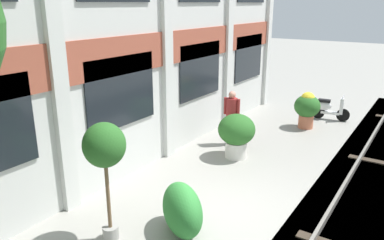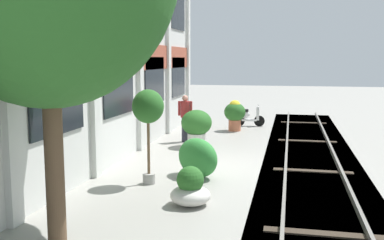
{
  "view_description": "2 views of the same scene",
  "coord_description": "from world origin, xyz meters",
  "px_view_note": "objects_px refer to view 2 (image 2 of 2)",
  "views": [
    {
      "loc": [
        -6.38,
        -3.37,
        4.28
      ],
      "look_at": [
        0.53,
        1.2,
        1.68
      ],
      "focal_mm": 35.0,
      "sensor_mm": 36.0,
      "label": 1
    },
    {
      "loc": [
        -12.31,
        -2.03,
        3.02
      ],
      "look_at": [
        0.85,
        0.87,
        1.19
      ],
      "focal_mm": 42.0,
      "sensor_mm": 36.0,
      "label": 2
    }
  ],
  "objects_px": {
    "potted_plant_tall_urn": "(148,110)",
    "resident_by_doorway": "(185,117)",
    "potted_plant_glazed_jar": "(235,113)",
    "topiary_hedge": "(198,158)",
    "potted_plant_wide_bowl": "(190,189)",
    "scooter_near_curb": "(248,117)",
    "potted_plant_ribbed_drum": "(197,125)"
  },
  "relations": [
    {
      "from": "potted_plant_tall_urn",
      "to": "resident_by_doorway",
      "type": "distance_m",
      "value": 5.75
    },
    {
      "from": "potted_plant_glazed_jar",
      "to": "topiary_hedge",
      "type": "height_order",
      "value": "potted_plant_glazed_jar"
    },
    {
      "from": "resident_by_doorway",
      "to": "topiary_hedge",
      "type": "distance_m",
      "value": 5.0
    },
    {
      "from": "potted_plant_tall_urn",
      "to": "resident_by_doorway",
      "type": "relative_size",
      "value": 1.34
    },
    {
      "from": "potted_plant_tall_urn",
      "to": "topiary_hedge",
      "type": "bearing_deg",
      "value": -48.87
    },
    {
      "from": "potted_plant_glazed_jar",
      "to": "resident_by_doorway",
      "type": "xyz_separation_m",
      "value": [
        -2.94,
        1.46,
        0.17
      ]
    },
    {
      "from": "potted_plant_wide_bowl",
      "to": "scooter_near_curb",
      "type": "bearing_deg",
      "value": -0.6
    },
    {
      "from": "potted_plant_glazed_jar",
      "to": "scooter_near_curb",
      "type": "height_order",
      "value": "potted_plant_glazed_jar"
    },
    {
      "from": "topiary_hedge",
      "to": "potted_plant_wide_bowl",
      "type": "bearing_deg",
      "value": -172.1
    },
    {
      "from": "potted_plant_wide_bowl",
      "to": "resident_by_doorway",
      "type": "distance_m",
      "value": 7.27
    },
    {
      "from": "potted_plant_tall_urn",
      "to": "potted_plant_glazed_jar",
      "type": "height_order",
      "value": "potted_plant_tall_urn"
    },
    {
      "from": "potted_plant_ribbed_drum",
      "to": "resident_by_doorway",
      "type": "distance_m",
      "value": 1.03
    },
    {
      "from": "scooter_near_curb",
      "to": "potted_plant_wide_bowl",
      "type": "bearing_deg",
      "value": -97.57
    },
    {
      "from": "potted_plant_glazed_jar",
      "to": "potted_plant_tall_urn",
      "type": "bearing_deg",
      "value": 173.1
    },
    {
      "from": "potted_plant_tall_urn",
      "to": "resident_by_doorway",
      "type": "height_order",
      "value": "potted_plant_tall_urn"
    },
    {
      "from": "potted_plant_tall_urn",
      "to": "scooter_near_curb",
      "type": "distance_m",
      "value": 10.29
    },
    {
      "from": "scooter_near_curb",
      "to": "resident_by_doorway",
      "type": "xyz_separation_m",
      "value": [
        -4.43,
        1.88,
        0.49
      ]
    },
    {
      "from": "potted_plant_tall_urn",
      "to": "resident_by_doorway",
      "type": "bearing_deg",
      "value": 4.28
    },
    {
      "from": "potted_plant_glazed_jar",
      "to": "scooter_near_curb",
      "type": "distance_m",
      "value": 1.57
    },
    {
      "from": "potted_plant_ribbed_drum",
      "to": "potted_plant_glazed_jar",
      "type": "height_order",
      "value": "potted_plant_glazed_jar"
    },
    {
      "from": "scooter_near_curb",
      "to": "resident_by_doorway",
      "type": "height_order",
      "value": "resident_by_doorway"
    },
    {
      "from": "potted_plant_ribbed_drum",
      "to": "potted_plant_glazed_jar",
      "type": "xyz_separation_m",
      "value": [
        3.77,
        -0.87,
        0.01
      ]
    },
    {
      "from": "potted_plant_ribbed_drum",
      "to": "scooter_near_curb",
      "type": "relative_size",
      "value": 0.93
    },
    {
      "from": "scooter_near_curb",
      "to": "topiary_hedge",
      "type": "distance_m",
      "value": 9.2
    },
    {
      "from": "potted_plant_ribbed_drum",
      "to": "potted_plant_tall_urn",
      "type": "height_order",
      "value": "potted_plant_tall_urn"
    },
    {
      "from": "resident_by_doorway",
      "to": "scooter_near_curb",
      "type": "bearing_deg",
      "value": 152.6
    },
    {
      "from": "resident_by_doorway",
      "to": "topiary_hedge",
      "type": "relative_size",
      "value": 1.31
    },
    {
      "from": "potted_plant_ribbed_drum",
      "to": "topiary_hedge",
      "type": "height_order",
      "value": "potted_plant_ribbed_drum"
    },
    {
      "from": "resident_by_doorway",
      "to": "potted_plant_tall_urn",
      "type": "bearing_deg",
      "value": -0.06
    },
    {
      "from": "scooter_near_curb",
      "to": "topiary_hedge",
      "type": "bearing_deg",
      "value": -99.67
    },
    {
      "from": "potted_plant_wide_bowl",
      "to": "scooter_near_curb",
      "type": "xyz_separation_m",
      "value": [
        11.46,
        -0.12,
        0.1
      ]
    },
    {
      "from": "potted_plant_tall_urn",
      "to": "potted_plant_glazed_jar",
      "type": "distance_m",
      "value": 8.73
    }
  ]
}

